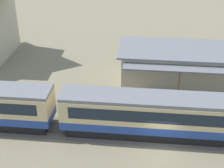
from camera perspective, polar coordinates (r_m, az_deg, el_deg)
The scene contains 4 objects.
ground_plane at distance 30.28m, azimuth 8.09°, elevation -10.55°, with size 600.00×600.00×0.00m, color #7A7056.
passenger_train at distance 30.71m, azimuth 12.63°, elevation -5.22°, with size 68.15×2.95×4.00m.
railway_track at distance 32.13m, azimuth 14.01°, elevation -8.55°, with size 105.15×3.60×0.04m.
station_building at distance 39.61m, azimuth 10.66°, elevation 3.06°, with size 13.09×7.76×4.14m.
Camera 1 is at (-1.72, -23.34, 19.21)m, focal length 55.00 mm.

